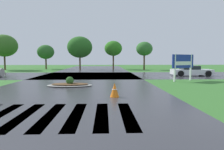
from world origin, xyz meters
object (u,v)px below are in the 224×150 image
Objects in this scene: estate_billboard at (183,63)px; median_island at (70,84)px; traffic_cone at (115,90)px; car_silver_hatch at (191,71)px.

median_island is (-9.42, -2.97, -1.48)m from estate_billboard.
estate_billboard is 0.75× the size of median_island.
estate_billboard reaches higher than traffic_cone.
median_island is 0.71× the size of car_silver_hatch.
median_island is at bearing -12.28° from estate_billboard.
estate_billboard reaches higher than car_silver_hatch.
median_island is 14.89m from car_silver_hatch.
car_silver_hatch is at bearing 33.20° from median_island.
car_silver_hatch reaches higher than traffic_cone.
car_silver_hatch is 15.54m from traffic_cone.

